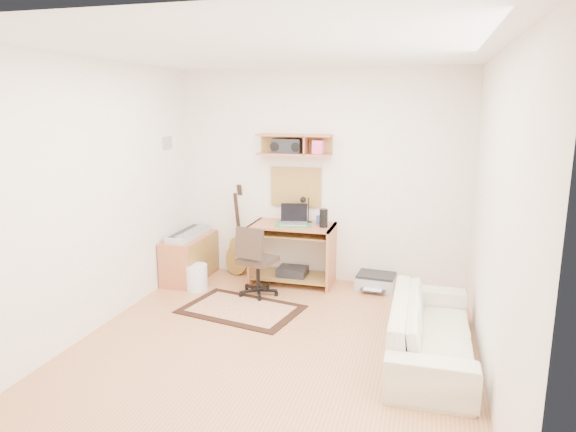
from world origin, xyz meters
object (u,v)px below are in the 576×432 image
(cabinet, at_px, (190,258))
(sofa, at_px, (432,320))
(printer, at_px, (376,282))
(desk, at_px, (293,254))
(task_chair, at_px, (258,260))

(cabinet, relative_size, sofa, 0.51)
(cabinet, distance_m, sofa, 3.26)
(cabinet, bearing_deg, printer, 6.19)
(printer, bearing_deg, sofa, -64.12)
(desk, bearing_deg, task_chair, -118.76)
(desk, relative_size, printer, 2.19)
(desk, distance_m, sofa, 2.27)
(desk, bearing_deg, printer, 4.33)
(task_chair, distance_m, sofa, 2.20)
(desk, distance_m, task_chair, 0.58)
(desk, bearing_deg, sofa, -43.02)
(printer, bearing_deg, cabinet, -169.23)
(desk, distance_m, cabinet, 1.32)
(sofa, bearing_deg, cabinet, 65.15)
(task_chair, distance_m, printer, 1.47)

